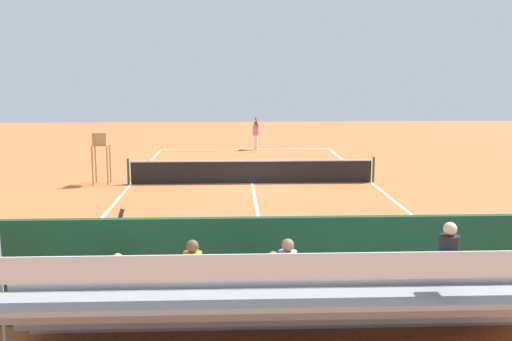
# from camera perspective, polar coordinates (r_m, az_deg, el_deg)

# --- Properties ---
(ground_plane) EXTENTS (60.00, 60.00, 0.00)m
(ground_plane) POSITION_cam_1_polar(r_m,az_deg,el_deg) (25.19, -0.39, -1.20)
(ground_plane) COLOR #BC6033
(court_line_markings) EXTENTS (10.10, 22.20, 0.01)m
(court_line_markings) POSITION_cam_1_polar(r_m,az_deg,el_deg) (25.23, -0.39, -1.18)
(court_line_markings) COLOR white
(court_line_markings) RESTS_ON ground
(tennis_net) EXTENTS (10.30, 0.10, 1.07)m
(tennis_net) POSITION_cam_1_polar(r_m,az_deg,el_deg) (25.11, -0.39, -0.07)
(tennis_net) COLOR black
(tennis_net) RESTS_ON ground
(backdrop_wall) EXTENTS (18.00, 0.16, 2.00)m
(backdrop_wall) POSITION_cam_1_polar(r_m,az_deg,el_deg) (11.38, 2.16, -9.30)
(backdrop_wall) COLOR #194228
(backdrop_wall) RESTS_ON ground
(bleacher_stand) EXTENTS (9.06, 2.40, 2.48)m
(bleacher_stand) POSITION_cam_1_polar(r_m,az_deg,el_deg) (10.16, 2.56, -12.20)
(bleacher_stand) COLOR gray
(bleacher_stand) RESTS_ON ground
(umpire_chair) EXTENTS (0.67, 0.67, 2.14)m
(umpire_chair) POSITION_cam_1_polar(r_m,az_deg,el_deg) (25.55, -14.43, 1.64)
(umpire_chair) COLOR #A88456
(umpire_chair) RESTS_ON ground
(courtside_bench) EXTENTS (1.80, 0.40, 0.93)m
(courtside_bench) POSITION_cam_1_polar(r_m,az_deg,el_deg) (12.52, 11.12, -9.85)
(courtside_bench) COLOR #234C2D
(courtside_bench) RESTS_ON ground
(equipment_bag) EXTENTS (0.90, 0.36, 0.36)m
(equipment_bag) POSITION_cam_1_polar(r_m,az_deg,el_deg) (12.25, 3.18, -12.00)
(equipment_bag) COLOR black
(equipment_bag) RESTS_ON ground
(tennis_player) EXTENTS (0.41, 0.55, 1.93)m
(tennis_player) POSITION_cam_1_polar(r_m,az_deg,el_deg) (35.75, -0.01, 3.61)
(tennis_player) COLOR white
(tennis_player) RESTS_ON ground
(tennis_racket) EXTENTS (0.58, 0.35, 0.03)m
(tennis_racket) POSITION_cam_1_polar(r_m,az_deg,el_deg) (35.77, -1.81, 1.99)
(tennis_racket) COLOR black
(tennis_racket) RESTS_ON ground
(tennis_ball_near) EXTENTS (0.07, 0.07, 0.07)m
(tennis_ball_near) POSITION_cam_1_polar(r_m,az_deg,el_deg) (32.37, -3.00, 1.23)
(tennis_ball_near) COLOR #CCDB33
(tennis_ball_near) RESTS_ON ground
(tennis_ball_far) EXTENTS (0.07, 0.07, 0.07)m
(tennis_ball_far) POSITION_cam_1_polar(r_m,az_deg,el_deg) (33.69, -2.19, 1.56)
(tennis_ball_far) COLOR #CCDB33
(tennis_ball_far) RESTS_ON ground
(line_judge) EXTENTS (0.44, 0.56, 1.93)m
(line_judge) POSITION_cam_1_polar(r_m,az_deg,el_deg) (12.44, -12.58, -7.80)
(line_judge) COLOR #232328
(line_judge) RESTS_ON ground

